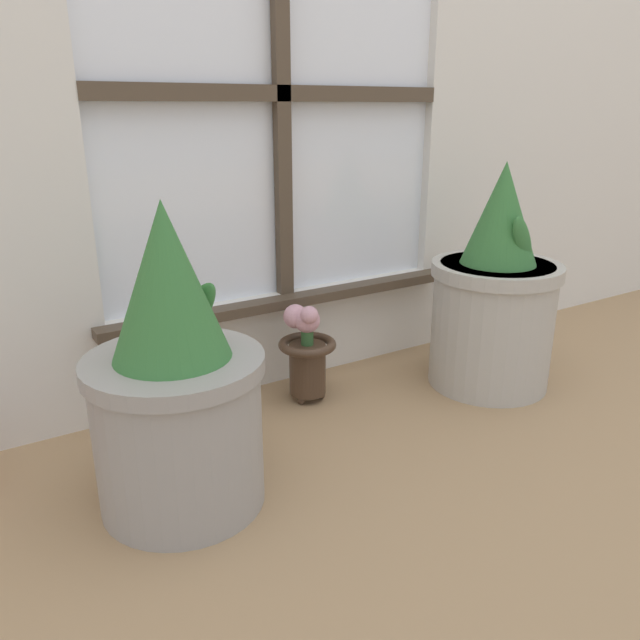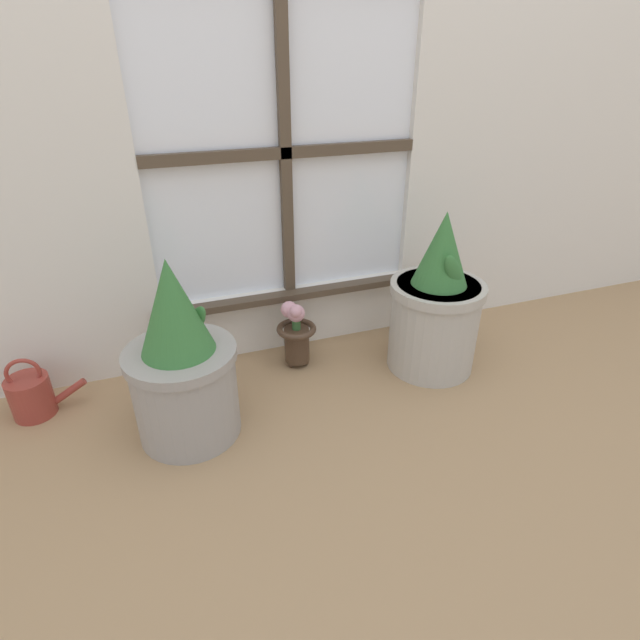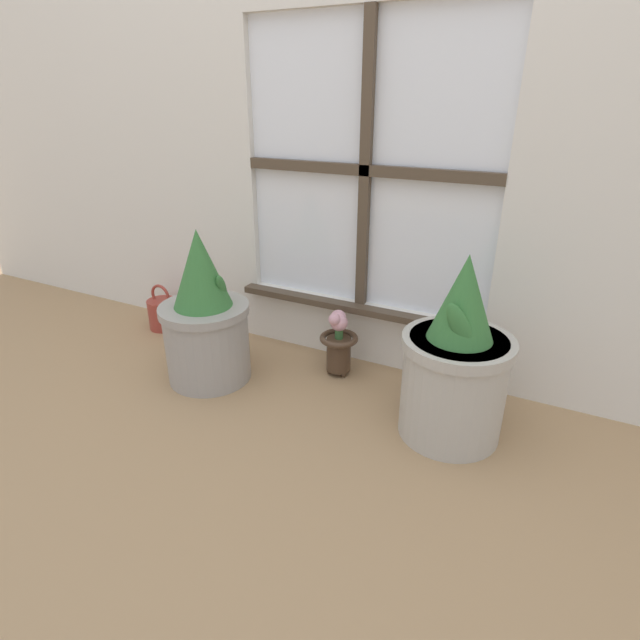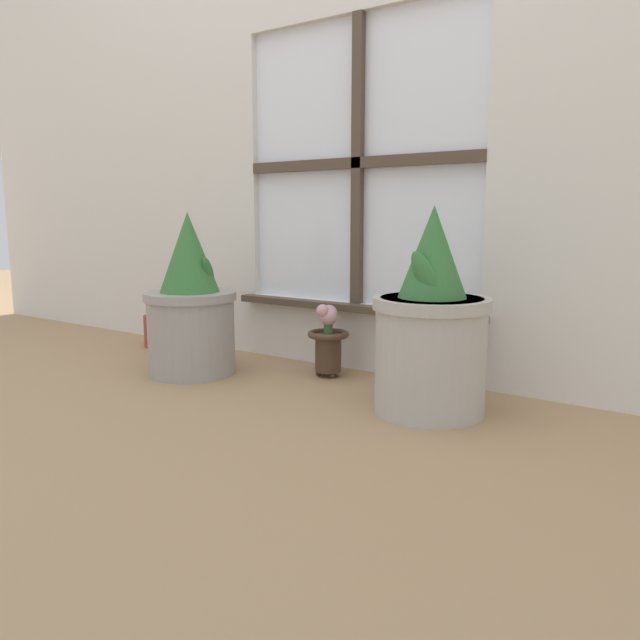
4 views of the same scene
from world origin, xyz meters
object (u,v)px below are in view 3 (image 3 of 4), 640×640
object	(u,v)px
potted_plant_left	(205,320)
potted_plant_right	(456,366)
flower_vase	(339,342)
watering_can	(163,313)

from	to	relation	value
potted_plant_left	potted_plant_right	size ratio (longest dim) A/B	0.97
potted_plant_left	flower_vase	bearing A→B (deg)	30.44
flower_vase	potted_plant_right	bearing A→B (deg)	-20.33
flower_vase	watering_can	distance (m)	0.84
potted_plant_left	flower_vase	xyz separation A→B (m)	(0.40, 0.23, -0.10)
potted_plant_right	flower_vase	bearing A→B (deg)	159.67
watering_can	potted_plant_left	bearing A→B (deg)	-28.61
potted_plant_right	potted_plant_left	bearing A→B (deg)	-175.27
flower_vase	potted_plant_left	bearing A→B (deg)	-149.56
potted_plant_right	watering_can	world-z (taller)	potted_plant_right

